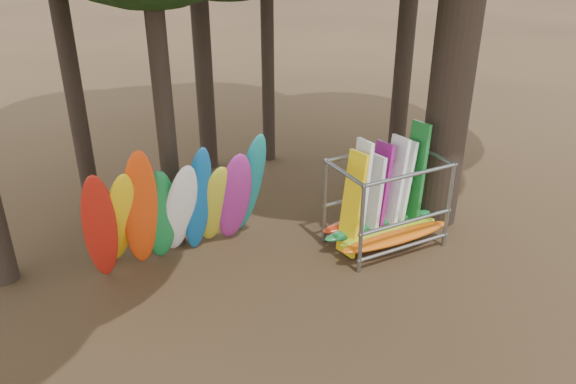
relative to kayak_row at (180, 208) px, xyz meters
name	(u,v)px	position (x,y,z in m)	size (l,w,h in m)	color
ground	(306,281)	(2.05, -1.97, -1.35)	(120.00, 120.00, 0.00)	#47331E
kayak_row	(180,208)	(0.00, 0.00, 0.00)	(4.11, 1.84, 3.21)	#B01A10
storage_rack	(386,206)	(4.44, -1.45, -0.36)	(3.07, 1.54, 2.84)	gray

